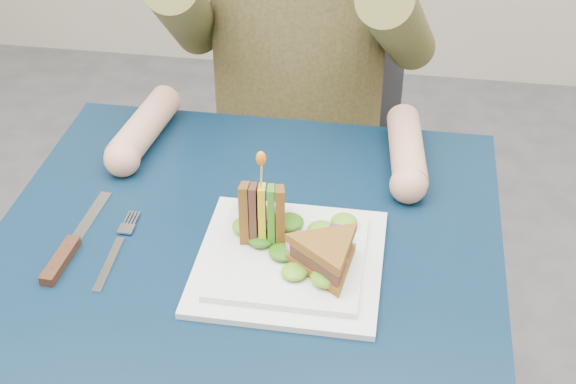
% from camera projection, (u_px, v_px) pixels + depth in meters
% --- Properties ---
extents(table, '(0.75, 0.75, 0.73)m').
position_uv_depth(table, '(243.00, 290.00, 1.21)').
color(table, black).
rests_on(table, ground).
extents(chair, '(0.42, 0.40, 0.93)m').
position_uv_depth(chair, '(304.00, 129.00, 1.79)').
color(chair, '#47474C').
rests_on(chair, ground).
extents(plate, '(0.26, 0.26, 0.02)m').
position_uv_depth(plate, '(289.00, 260.00, 1.13)').
color(plate, white).
rests_on(plate, table).
extents(sandwich_flat, '(0.17, 0.17, 0.05)m').
position_uv_depth(sandwich_flat, '(327.00, 256.00, 1.08)').
color(sandwich_flat, brown).
rests_on(sandwich_flat, plate).
extents(sandwich_upright, '(0.09, 0.15, 0.15)m').
position_uv_depth(sandwich_upright, '(262.00, 212.00, 1.14)').
color(sandwich_upright, brown).
rests_on(sandwich_upright, plate).
extents(fork, '(0.02, 0.18, 0.01)m').
position_uv_depth(fork, '(115.00, 251.00, 1.15)').
color(fork, silver).
rests_on(fork, table).
extents(knife, '(0.03, 0.22, 0.02)m').
position_uv_depth(knife, '(66.00, 252.00, 1.15)').
color(knife, silver).
rests_on(knife, table).
extents(toothpick, '(0.01, 0.01, 0.06)m').
position_uv_depth(toothpick, '(261.00, 175.00, 1.11)').
color(toothpick, tan).
rests_on(toothpick, sandwich_upright).
extents(toothpick_frill, '(0.01, 0.01, 0.02)m').
position_uv_depth(toothpick_frill, '(261.00, 158.00, 1.09)').
color(toothpick_frill, orange).
rests_on(toothpick_frill, sandwich_upright).
extents(lettuce_spill, '(0.15, 0.13, 0.02)m').
position_uv_depth(lettuce_spill, '(294.00, 244.00, 1.12)').
color(lettuce_spill, '#337A14').
rests_on(lettuce_spill, plate).
extents(onion_ring, '(0.04, 0.04, 0.02)m').
position_uv_depth(onion_ring, '(301.00, 244.00, 1.11)').
color(onion_ring, '#9E4C7A').
rests_on(onion_ring, plate).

